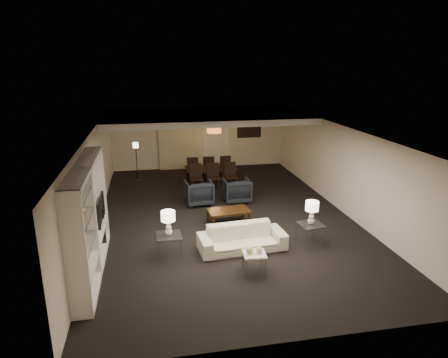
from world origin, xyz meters
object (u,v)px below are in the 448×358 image
marble_table (254,263)px  vase_amber (82,210)px  chair_fr (224,167)px  floor_lamp (137,162)px  side_table_right (310,234)px  coffee_table (229,217)px  chair_fl (192,168)px  chair_fm (208,167)px  side_table_left (169,246)px  table_lamp_left (168,223)px  pendant_light (214,129)px  dining_table (211,176)px  floor_speaker (103,228)px  television (96,210)px  sofa (242,238)px  armchair_right (237,190)px  table_lamp_right (312,213)px  chair_nl (197,178)px  chair_nr (231,176)px  chair_nm (214,177)px  vase_blue (81,245)px  armchair_left (199,192)px

marble_table → vase_amber: bearing=178.8°
chair_fr → floor_lamp: bearing=-11.3°
side_table_right → marble_table: size_ratio=1.20×
coffee_table → chair_fl: 4.33m
chair_fm → side_table_right: bearing=108.7°
side_table_left → table_lamp_left: (0.00, 0.00, 0.55)m
pendant_light → dining_table: size_ratio=0.29×
floor_speaker → television: bearing=-119.5°
sofa → marble_table: (-0.00, -1.10, -0.06)m
pendant_light → chair_fr: pendant_light is taller
armchair_right → table_lamp_right: 3.51m
vase_amber → chair_fl: vase_amber is taller
pendant_light → side_table_left: size_ratio=0.93×
pendant_light → chair_nl: 2.01m
vase_amber → chair_fr: size_ratio=0.19×
table_lamp_left → chair_nr: table_lamp_left is taller
chair_nr → chair_fr: bearing=87.3°
pendant_light → chair_nm: (-0.20, -1.12, -1.46)m
side_table_right → television: television is taller
table_lamp_right → vase_blue: bearing=-163.4°
floor_speaker → chair_nl: size_ratio=1.05×
table_lamp_left → armchair_right: bearing=55.1°
chair_fm → chair_nl: bearing=68.6°
armchair_right → chair_fr: chair_fr is taller
floor_speaker → side_table_left: bearing=-36.5°
armchair_left → chair_fm: 2.68m
vase_blue → sofa: bearing=24.2°
chair_fr → floor_lamp: floor_lamp is taller
armchair_left → chair_nl: bearing=-98.5°
dining_table → coffee_table: bearing=-93.1°
marble_table → chair_fm: bearing=89.3°
armchair_left → chair_nm: 1.46m
table_lamp_right → vase_blue: 5.25m
floor_speaker → chair_nr: floor_speaker is taller
chair_nl → coffee_table: bearing=-81.6°
table_lamp_right → chair_nr: 4.71m
coffee_table → chair_fr: bearing=80.9°
side_table_left → chair_nl: chair_nl is taller
coffee_table → armchair_right: bearing=70.6°
dining_table → armchair_left: bearing=-111.2°
side_table_left → floor_lamp: size_ratio=0.39×
table_lamp_left → chair_fm: table_lamp_left is taller
side_table_right → vase_blue: size_ratio=3.07×
armchair_right → television: (-3.89, -2.76, 0.66)m
armchair_right → floor_lamp: 4.31m
pendant_light → vase_blue: size_ratio=2.86×
marble_table → floor_lamp: (-2.52, 7.34, 0.48)m
vase_blue → chair_nl: size_ratio=0.20×
vase_amber → chair_nr: (4.01, 5.62, -1.18)m
table_lamp_right → marble_table: bearing=-147.1°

